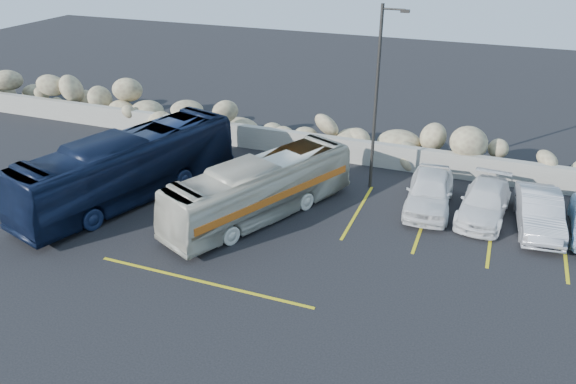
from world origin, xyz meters
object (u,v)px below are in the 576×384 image
(tour_coach, at_px, (129,167))
(car_b, at_px, (539,212))
(lamppost, at_px, (378,95))
(car_a, at_px, (430,191))
(vintage_bus, at_px, (261,189))
(car_c, at_px, (484,202))

(tour_coach, height_order, car_b, tour_coach)
(lamppost, xyz_separation_m, car_a, (2.71, -1.11, -3.52))
(lamppost, bearing_deg, car_b, -10.91)
(lamppost, height_order, vintage_bus, lamppost)
(tour_coach, relative_size, car_b, 2.40)
(tour_coach, relative_size, car_a, 2.30)
(car_a, xyz_separation_m, car_c, (2.20, 0.05, -0.14))
(vintage_bus, distance_m, tour_coach, 5.96)
(lamppost, distance_m, tour_coach, 11.02)
(vintage_bus, relative_size, tour_coach, 0.84)
(vintage_bus, distance_m, car_a, 7.07)
(vintage_bus, bearing_deg, car_b, 40.38)
(tour_coach, height_order, car_a, tour_coach)
(vintage_bus, bearing_deg, car_a, 51.59)
(lamppost, bearing_deg, car_a, -22.22)
(vintage_bus, distance_m, car_c, 9.11)
(tour_coach, height_order, car_c, tour_coach)
(car_c, bearing_deg, car_a, -173.50)
(tour_coach, bearing_deg, lamppost, 43.24)
(lamppost, distance_m, car_c, 6.22)
(vintage_bus, relative_size, car_c, 2.01)
(car_a, height_order, car_b, car_a)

